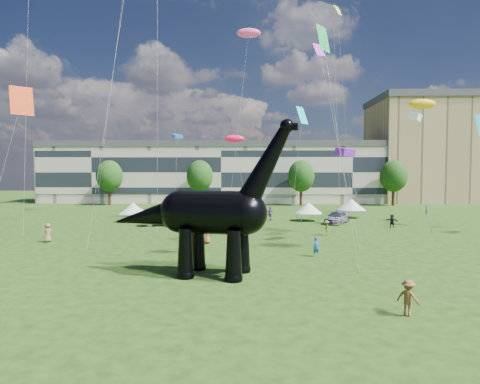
{
  "coord_description": "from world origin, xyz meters",
  "views": [
    {
      "loc": [
        -2.21,
        -25.94,
        6.78
      ],
      "look_at": [
        -2.99,
        8.0,
        5.0
      ],
      "focal_mm": 30.0,
      "sensor_mm": 36.0,
      "label": 1
    }
  ],
  "objects": [
    {
      "name": "tree_mid_left",
      "position": [
        -12.0,
        53.0,
        6.29
      ],
      "size": [
        5.2,
        5.2,
        9.44
      ],
      "color": "#382314",
      "rests_on": "ground"
    },
    {
      "name": "kites",
      "position": [
        0.09,
        28.86,
        21.5
      ],
      "size": [
        64.84,
        42.28,
        29.82
      ],
      "color": "red",
      "rests_on": "ground"
    },
    {
      "name": "gazebo_near",
      "position": [
        5.86,
        28.39,
        1.76
      ],
      "size": [
        3.98,
        3.98,
        2.5
      ],
      "rotation": [
        0.0,
        0.0,
        0.12
      ],
      "color": "white",
      "rests_on": "ground"
    },
    {
      "name": "car_silver",
      "position": [
        -10.87,
        25.31,
        0.79
      ],
      "size": [
        3.54,
        4.98,
        1.57
      ],
      "primitive_type": "imported",
      "rotation": [
        0.0,
        0.0,
        0.41
      ],
      "color": "#BCBCC2",
      "rests_on": "ground"
    },
    {
      "name": "car_grey",
      "position": [
        -13.07,
        23.25,
        0.79
      ],
      "size": [
        5.08,
        2.8,
        1.59
      ],
      "primitive_type": "imported",
      "rotation": [
        0.0,
        0.0,
        1.82
      ],
      "color": "slate",
      "rests_on": "ground"
    },
    {
      "name": "apartment_block",
      "position": [
        40.0,
        65.0,
        11.0
      ],
      "size": [
        28.0,
        18.0,
        22.0
      ],
      "primitive_type": "cube",
      "color": "tan",
      "rests_on": "ground"
    },
    {
      "name": "tree_far_right",
      "position": [
        26.0,
        53.0,
        6.29
      ],
      "size": [
        5.2,
        5.2,
        9.44
      ],
      "color": "#382314",
      "rests_on": "ground"
    },
    {
      "name": "visitors",
      "position": [
        -3.15,
        15.54,
        0.86
      ],
      "size": [
        57.75,
        44.75,
        1.87
      ],
      "color": "#327D71",
      "rests_on": "ground"
    },
    {
      "name": "gazebo_far",
      "position": [
        12.54,
        32.08,
        1.93
      ],
      "size": [
        4.79,
        4.79,
        2.75
      ],
      "rotation": [
        0.0,
        0.0,
        0.25
      ],
      "color": "silver",
      "rests_on": "ground"
    },
    {
      "name": "dinosaur_sculpture",
      "position": [
        -5.0,
        -0.0,
        3.92
      ],
      "size": [
        12.72,
        4.73,
        10.37
      ],
      "rotation": [
        0.0,
        0.0,
        -0.21
      ],
      "color": "black",
      "rests_on": "ground"
    },
    {
      "name": "car_dark",
      "position": [
        9.13,
        25.88,
        0.74
      ],
      "size": [
        4.39,
        5.47,
        1.49
      ],
      "primitive_type": "imported",
      "rotation": [
        0.0,
        0.0,
        -0.53
      ],
      "color": "#595960",
      "rests_on": "ground"
    },
    {
      "name": "ground",
      "position": [
        0.0,
        0.0,
        0.0
      ],
      "size": [
        220.0,
        220.0,
        0.0
      ],
      "primitive_type": "plane",
      "color": "#16330C",
      "rests_on": "ground"
    },
    {
      "name": "terrace_row",
      "position": [
        -8.0,
        62.0,
        6.0
      ],
      "size": [
        78.0,
        11.0,
        12.0
      ],
      "primitive_type": "cube",
      "color": "beige",
      "rests_on": "ground"
    },
    {
      "name": "tree_far_left",
      "position": [
        -30.0,
        53.0,
        6.29
      ],
      "size": [
        5.2,
        5.2,
        9.44
      ],
      "color": "#382314",
      "rests_on": "ground"
    },
    {
      "name": "tree_mid_right",
      "position": [
        8.0,
        53.0,
        6.29
      ],
      "size": [
        5.2,
        5.2,
        9.44
      ],
      "color": "#382314",
      "rests_on": "ground"
    },
    {
      "name": "gazebo_left",
      "position": [
        -17.7,
        26.96,
        1.79
      ],
      "size": [
        3.71,
        3.71,
        2.55
      ],
      "rotation": [
        0.0,
        0.0,
        -0.01
      ],
      "color": "silver",
      "rests_on": "ground"
    },
    {
      "name": "car_white",
      "position": [
        -4.4,
        26.15,
        0.78
      ],
      "size": [
        6.08,
        3.82,
        1.57
      ],
      "primitive_type": "imported",
      "rotation": [
        0.0,
        0.0,
        1.8
      ],
      "color": "silver",
      "rests_on": "ground"
    }
  ]
}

